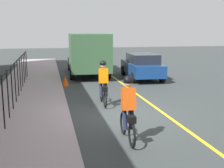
{
  "coord_description": "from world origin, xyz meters",
  "views": [
    {
      "loc": [
        -9.88,
        2.46,
        3.02
      ],
      "look_at": [
        0.68,
        0.14,
        1.0
      ],
      "focal_mm": 46.58,
      "sensor_mm": 36.0,
      "label": 1
    }
  ],
  "objects_px": {
    "box_truck_background": "(87,52)",
    "cyclist_lead": "(103,83)",
    "cyclist_follow": "(128,109)",
    "patrol_sedan": "(142,66)",
    "traffic_cone_near": "(65,81)"
  },
  "relations": [
    {
      "from": "cyclist_follow",
      "to": "patrol_sedan",
      "type": "distance_m",
      "value": 10.51
    },
    {
      "from": "cyclist_lead",
      "to": "box_truck_background",
      "type": "relative_size",
      "value": 0.27
    },
    {
      "from": "box_truck_background",
      "to": "patrol_sedan",
      "type": "bearing_deg",
      "value": -126.05
    },
    {
      "from": "traffic_cone_near",
      "to": "patrol_sedan",
      "type": "bearing_deg",
      "value": -74.17
    },
    {
      "from": "cyclist_lead",
      "to": "cyclist_follow",
      "type": "distance_m",
      "value": 4.01
    },
    {
      "from": "cyclist_lead",
      "to": "patrol_sedan",
      "type": "xyz_separation_m",
      "value": [
        5.85,
        -3.54,
        -0.09
      ]
    },
    {
      "from": "patrol_sedan",
      "to": "traffic_cone_near",
      "type": "distance_m",
      "value": 5.04
    },
    {
      "from": "box_truck_background",
      "to": "cyclist_lead",
      "type": "bearing_deg",
      "value": 179.17
    },
    {
      "from": "cyclist_lead",
      "to": "patrol_sedan",
      "type": "height_order",
      "value": "cyclist_lead"
    },
    {
      "from": "cyclist_follow",
      "to": "patrol_sedan",
      "type": "relative_size",
      "value": 0.41
    },
    {
      "from": "patrol_sedan",
      "to": "cyclist_lead",
      "type": "bearing_deg",
      "value": 152.02
    },
    {
      "from": "traffic_cone_near",
      "to": "cyclist_lead",
      "type": "bearing_deg",
      "value": -164.18
    },
    {
      "from": "cyclist_lead",
      "to": "traffic_cone_near",
      "type": "xyz_separation_m",
      "value": [
        4.49,
        1.27,
        -0.63
      ]
    },
    {
      "from": "cyclist_follow",
      "to": "traffic_cone_near",
      "type": "distance_m",
      "value": 8.61
    },
    {
      "from": "cyclist_lead",
      "to": "traffic_cone_near",
      "type": "bearing_deg",
      "value": 17.94
    }
  ]
}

